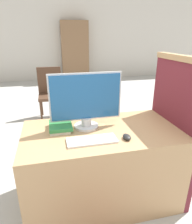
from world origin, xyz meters
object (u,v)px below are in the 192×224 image
object	(u,v)px
monitor	(86,101)
far_chair	(50,91)
keyboard	(92,140)
mouse	(127,137)
book_stack	(60,127)

from	to	relation	value
monitor	far_chair	distance (m)	2.22
keyboard	mouse	size ratio (longest dim) A/B	4.07
book_stack	keyboard	bearing A→B (deg)	-49.28
monitor	keyboard	distance (m)	0.36
mouse	book_stack	world-z (taller)	book_stack
monitor	book_stack	bearing A→B (deg)	-179.15
keyboard	book_stack	bearing A→B (deg)	130.72
book_stack	far_chair	world-z (taller)	far_chair
monitor	mouse	bearing A→B (deg)	-47.03
keyboard	mouse	xyz separation A→B (m)	(0.28, -0.03, 0.01)
book_stack	far_chair	bearing A→B (deg)	91.73
monitor	mouse	xyz separation A→B (m)	(0.27, -0.29, -0.23)
monitor	far_chair	world-z (taller)	monitor
far_chair	book_stack	bearing A→B (deg)	-105.51
mouse	keyboard	bearing A→B (deg)	174.55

